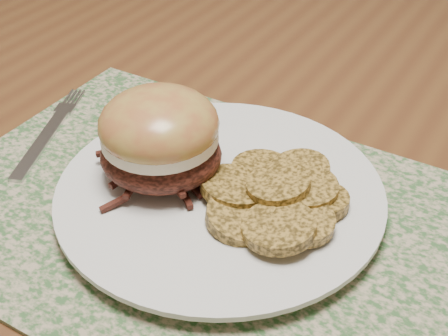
{
  "coord_description": "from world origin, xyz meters",
  "views": [
    {
      "loc": [
        0.46,
        -0.57,
        1.1
      ],
      "look_at": [
        0.25,
        -0.22,
        0.79
      ],
      "focal_mm": 50.0,
      "sensor_mm": 36.0,
      "label": 1
    }
  ],
  "objects_px": {
    "dining_table": "(147,97)",
    "pork_sandwich": "(160,137)",
    "fork": "(50,130)",
    "dinner_plate": "(220,195)"
  },
  "relations": [
    {
      "from": "dining_table",
      "to": "pork_sandwich",
      "type": "xyz_separation_m",
      "value": [
        0.2,
        -0.23,
        0.14
      ]
    },
    {
      "from": "dining_table",
      "to": "fork",
      "type": "bearing_deg",
      "value": -77.44
    },
    {
      "from": "dinner_plate",
      "to": "pork_sandwich",
      "type": "xyz_separation_m",
      "value": [
        -0.05,
        -0.01,
        0.05
      ]
    },
    {
      "from": "dinner_plate",
      "to": "dining_table",
      "type": "bearing_deg",
      "value": 138.11
    },
    {
      "from": "fork",
      "to": "dinner_plate",
      "type": "bearing_deg",
      "value": -23.44
    },
    {
      "from": "dining_table",
      "to": "fork",
      "type": "relative_size",
      "value": 9.54
    },
    {
      "from": "dinner_plate",
      "to": "fork",
      "type": "xyz_separation_m",
      "value": [
        -0.2,
        0.01,
        -0.01
      ]
    },
    {
      "from": "dining_table",
      "to": "pork_sandwich",
      "type": "relative_size",
      "value": 11.67
    },
    {
      "from": "pork_sandwich",
      "to": "dinner_plate",
      "type": "bearing_deg",
      "value": -8.09
    },
    {
      "from": "dinner_plate",
      "to": "fork",
      "type": "height_order",
      "value": "dinner_plate"
    }
  ]
}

